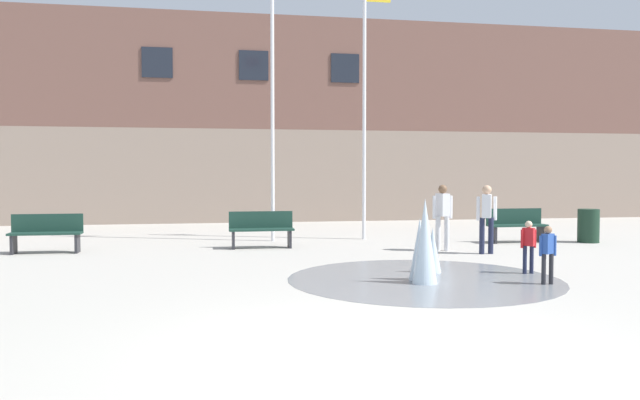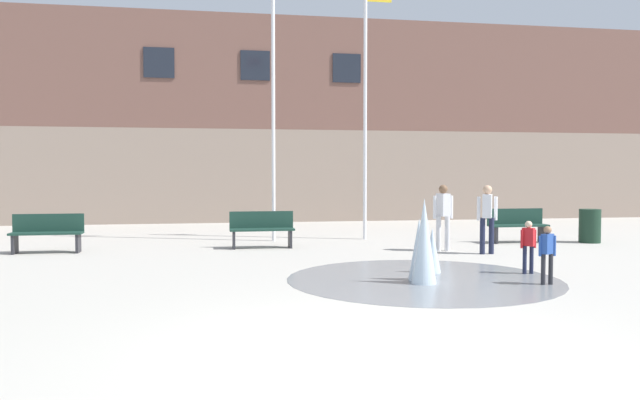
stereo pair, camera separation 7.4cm
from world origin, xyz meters
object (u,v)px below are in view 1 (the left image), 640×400
(flagpole_right, at_px, (365,97))
(flagpole_left, at_px, (274,90))
(adult_near_bench, at_px, (442,212))
(child_running, at_px, (528,243))
(child_with_pink_shirt, at_px, (548,250))
(park_bench_left_of_flagpoles, at_px, (46,233))
(adult_in_red, at_px, (487,214))
(park_bench_near_trashcan, at_px, (516,225))
(park_bench_under_left_flagpole, at_px, (261,229))
(trash_can, at_px, (588,226))

(flagpole_right, bearing_deg, flagpole_left, 180.00)
(adult_near_bench, distance_m, child_running, 3.55)
(child_with_pink_shirt, height_order, flagpole_right, flagpole_right)
(child_running, bearing_deg, flagpole_left, -12.10)
(child_running, bearing_deg, adult_near_bench, -39.27)
(park_bench_left_of_flagpoles, distance_m, flagpole_right, 8.99)
(adult_in_red, distance_m, child_running, 2.87)
(park_bench_left_of_flagpoles, distance_m, child_with_pink_shirt, 11.02)
(park_bench_left_of_flagpoles, height_order, child_with_pink_shirt, child_with_pink_shirt)
(adult_near_bench, relative_size, child_running, 1.61)
(child_with_pink_shirt, bearing_deg, child_running, -131.73)
(flagpole_left, height_order, flagpole_right, flagpole_left)
(park_bench_near_trashcan, distance_m, flagpole_right, 5.40)
(park_bench_under_left_flagpole, relative_size, adult_in_red, 1.01)
(adult_in_red, relative_size, flagpole_left, 0.20)
(flagpole_right, relative_size, trash_can, 8.34)
(adult_near_bench, relative_size, trash_can, 1.77)
(park_bench_under_left_flagpole, bearing_deg, child_running, -47.12)
(adult_near_bench, xyz_separation_m, flagpole_right, (-1.16, 2.93, 3.06))
(child_with_pink_shirt, bearing_deg, adult_near_bench, -118.11)
(park_bench_near_trashcan, height_order, adult_in_red, adult_in_red)
(park_bench_left_of_flagpoles, relative_size, flagpole_right, 0.21)
(park_bench_under_left_flagpole, bearing_deg, flagpole_right, 27.08)
(adult_near_bench, distance_m, trash_can, 4.70)
(park_bench_near_trashcan, xyz_separation_m, adult_near_bench, (-2.64, -1.39, 0.45))
(child_running, height_order, flagpole_left, flagpole_left)
(child_with_pink_shirt, distance_m, child_running, 1.12)
(adult_in_red, xyz_separation_m, child_running, (-0.49, -2.80, -0.35))
(adult_in_red, bearing_deg, child_running, -161.46)
(child_running, distance_m, trash_can, 6.24)
(child_with_pink_shirt, bearing_deg, flagpole_left, -92.05)
(park_bench_near_trashcan, relative_size, child_running, 1.62)
(park_bench_left_of_flagpoles, bearing_deg, child_running, -26.60)
(park_bench_left_of_flagpoles, bearing_deg, trash_can, -0.98)
(flagpole_left, xyz_separation_m, flagpole_right, (2.59, 0.00, -0.14))
(park_bench_left_of_flagpoles, bearing_deg, park_bench_near_trashcan, 0.55)
(child_running, bearing_deg, park_bench_near_trashcan, -69.72)
(flagpole_right, bearing_deg, adult_near_bench, -68.43)
(park_bench_left_of_flagpoles, height_order, trash_can, park_bench_left_of_flagpoles)
(child_with_pink_shirt, bearing_deg, park_bench_left_of_flagpoles, -61.06)
(park_bench_under_left_flagpole, distance_m, flagpole_right, 4.92)
(adult_near_bench, distance_m, flagpole_right, 4.40)
(adult_in_red, xyz_separation_m, flagpole_left, (-4.54, 3.65, 3.20))
(park_bench_near_trashcan, relative_size, flagpole_right, 0.21)
(park_bench_under_left_flagpole, bearing_deg, park_bench_near_trashcan, 0.20)
(child_running, height_order, flagpole_right, flagpole_right)
(trash_can, bearing_deg, park_bench_under_left_flagpole, 177.88)
(park_bench_near_trashcan, bearing_deg, flagpole_left, 166.41)
(flagpole_left, distance_m, trash_can, 9.28)
(park_bench_near_trashcan, xyz_separation_m, trash_can, (1.92, -0.35, -0.03))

